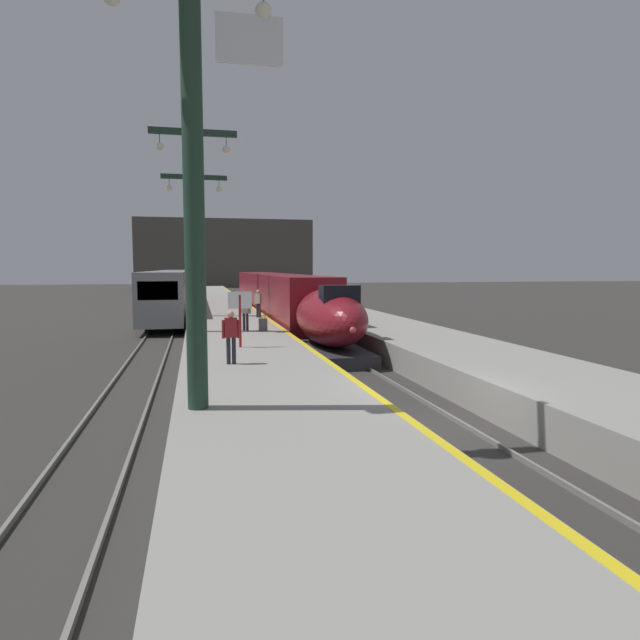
{
  "coord_description": "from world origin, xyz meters",
  "views": [
    {
      "loc": [
        -5.87,
        -12.65,
        4.09
      ],
      "look_at": [
        -0.65,
        10.7,
        1.8
      ],
      "focal_mm": 30.89,
      "sensor_mm": 36.0,
      "label": 1
    }
  ],
  "objects_px": {
    "station_column_near": "(195,139)",
    "station_column_far": "(195,230)",
    "regional_train_adjacent": "(172,289)",
    "highspeed_train_main": "(281,298)",
    "passenger_mid_platform": "(231,333)",
    "departure_info_board": "(240,308)",
    "passenger_near_edge": "(245,310)",
    "station_column_mid": "(195,210)",
    "rolling_suitcase": "(263,325)",
    "passenger_far_waiting": "(258,301)"
  },
  "relations": [
    {
      "from": "passenger_near_edge",
      "to": "rolling_suitcase",
      "type": "relative_size",
      "value": 1.72
    },
    {
      "from": "passenger_far_waiting",
      "to": "rolling_suitcase",
      "type": "xyz_separation_m",
      "value": [
        -0.58,
        -7.26,
        -0.69
      ]
    },
    {
      "from": "highspeed_train_main",
      "to": "station_column_near",
      "type": "height_order",
      "value": "station_column_near"
    },
    {
      "from": "passenger_mid_platform",
      "to": "rolling_suitcase",
      "type": "xyz_separation_m",
      "value": [
        2.04,
        8.82,
        -0.69
      ]
    },
    {
      "from": "rolling_suitcase",
      "to": "station_column_near",
      "type": "bearing_deg",
      "value": -102.04
    },
    {
      "from": "station_column_far",
      "to": "passenger_mid_platform",
      "type": "bearing_deg",
      "value": -86.71
    },
    {
      "from": "passenger_mid_platform",
      "to": "passenger_far_waiting",
      "type": "relative_size",
      "value": 1.0
    },
    {
      "from": "highspeed_train_main",
      "to": "passenger_far_waiting",
      "type": "distance_m",
      "value": 6.27
    },
    {
      "from": "regional_train_adjacent",
      "to": "passenger_far_waiting",
      "type": "height_order",
      "value": "regional_train_adjacent"
    },
    {
      "from": "regional_train_adjacent",
      "to": "rolling_suitcase",
      "type": "bearing_deg",
      "value": -78.13
    },
    {
      "from": "highspeed_train_main",
      "to": "regional_train_adjacent",
      "type": "distance_m",
      "value": 14.49
    },
    {
      "from": "rolling_suitcase",
      "to": "highspeed_train_main",
      "type": "bearing_deg",
      "value": 77.88
    },
    {
      "from": "passenger_far_waiting",
      "to": "rolling_suitcase",
      "type": "bearing_deg",
      "value": -94.54
    },
    {
      "from": "passenger_near_edge",
      "to": "passenger_mid_platform",
      "type": "xyz_separation_m",
      "value": [
        -1.24,
        -9.13,
        0.0
      ]
    },
    {
      "from": "station_column_near",
      "to": "passenger_far_waiting",
      "type": "distance_m",
      "value": 22.26
    },
    {
      "from": "station_column_far",
      "to": "passenger_mid_platform",
      "type": "distance_m",
      "value": 18.6
    },
    {
      "from": "passenger_far_waiting",
      "to": "station_column_mid",
      "type": "bearing_deg",
      "value": -118.41
    },
    {
      "from": "station_column_near",
      "to": "passenger_far_waiting",
      "type": "bearing_deg",
      "value": 80.46
    },
    {
      "from": "station_column_near",
      "to": "rolling_suitcase",
      "type": "distance_m",
      "value": 15.48
    },
    {
      "from": "station_column_near",
      "to": "passenger_mid_platform",
      "type": "relative_size",
      "value": 5.51
    },
    {
      "from": "regional_train_adjacent",
      "to": "passenger_mid_platform",
      "type": "bearing_deg",
      "value": -84.55
    },
    {
      "from": "passenger_far_waiting",
      "to": "departure_info_board",
      "type": "relative_size",
      "value": 0.8
    },
    {
      "from": "station_column_near",
      "to": "passenger_mid_platform",
      "type": "xyz_separation_m",
      "value": [
        0.98,
        5.38,
        -4.7
      ]
    },
    {
      "from": "regional_train_adjacent",
      "to": "station_column_near",
      "type": "xyz_separation_m",
      "value": [
        2.26,
        -39.33,
        4.62
      ]
    },
    {
      "from": "station_column_far",
      "to": "passenger_near_edge",
      "type": "xyz_separation_m",
      "value": [
        2.28,
        -8.92,
        -4.35
      ]
    },
    {
      "from": "passenger_near_edge",
      "to": "departure_info_board",
      "type": "bearing_deg",
      "value": -97.02
    },
    {
      "from": "passenger_mid_platform",
      "to": "departure_info_board",
      "type": "height_order",
      "value": "departure_info_board"
    },
    {
      "from": "station_column_mid",
      "to": "station_column_far",
      "type": "relative_size",
      "value": 1.07
    },
    {
      "from": "passenger_near_edge",
      "to": "highspeed_train_main",
      "type": "bearing_deg",
      "value": 74.21
    },
    {
      "from": "station_column_near",
      "to": "station_column_far",
      "type": "bearing_deg",
      "value": 90.14
    },
    {
      "from": "station_column_mid",
      "to": "departure_info_board",
      "type": "relative_size",
      "value": 4.48
    },
    {
      "from": "highspeed_train_main",
      "to": "passenger_far_waiting",
      "type": "bearing_deg",
      "value": -110.92
    },
    {
      "from": "highspeed_train_main",
      "to": "regional_train_adjacent",
      "type": "relative_size",
      "value": 1.06
    },
    {
      "from": "passenger_mid_platform",
      "to": "departure_info_board",
      "type": "xyz_separation_m",
      "value": [
        0.56,
        3.63,
        0.52
      ]
    },
    {
      "from": "station_column_mid",
      "to": "departure_info_board",
      "type": "bearing_deg",
      "value": -74.26
    },
    {
      "from": "passenger_mid_platform",
      "to": "rolling_suitcase",
      "type": "bearing_deg",
      "value": 76.95
    },
    {
      "from": "station_column_near",
      "to": "departure_info_board",
      "type": "distance_m",
      "value": 10.05
    },
    {
      "from": "departure_info_board",
      "to": "station_column_near",
      "type": "bearing_deg",
      "value": -99.75
    },
    {
      "from": "passenger_mid_platform",
      "to": "rolling_suitcase",
      "type": "relative_size",
      "value": 1.72
    },
    {
      "from": "station_column_near",
      "to": "rolling_suitcase",
      "type": "xyz_separation_m",
      "value": [
        3.03,
        14.19,
        -5.39
      ]
    },
    {
      "from": "station_column_mid",
      "to": "highspeed_train_main",
      "type": "bearing_deg",
      "value": 64.96
    },
    {
      "from": "passenger_mid_platform",
      "to": "rolling_suitcase",
      "type": "distance_m",
      "value": 9.08
    },
    {
      "from": "passenger_near_edge",
      "to": "passenger_far_waiting",
      "type": "xyz_separation_m",
      "value": [
        1.38,
        6.94,
        0.0
      ]
    },
    {
      "from": "passenger_near_edge",
      "to": "passenger_mid_platform",
      "type": "distance_m",
      "value": 9.22
    },
    {
      "from": "passenger_mid_platform",
      "to": "departure_info_board",
      "type": "relative_size",
      "value": 0.8
    },
    {
      "from": "station_column_near",
      "to": "station_column_mid",
      "type": "height_order",
      "value": "station_column_mid"
    },
    {
      "from": "station_column_mid",
      "to": "passenger_mid_platform",
      "type": "bearing_deg",
      "value": -83.64
    },
    {
      "from": "station_column_near",
      "to": "passenger_near_edge",
      "type": "xyz_separation_m",
      "value": [
        2.22,
        14.51,
        -4.7
      ]
    },
    {
      "from": "station_column_mid",
      "to": "rolling_suitcase",
      "type": "relative_size",
      "value": 9.67
    },
    {
      "from": "highspeed_train_main",
      "to": "passenger_near_edge",
      "type": "relative_size",
      "value": 23.0
    }
  ]
}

